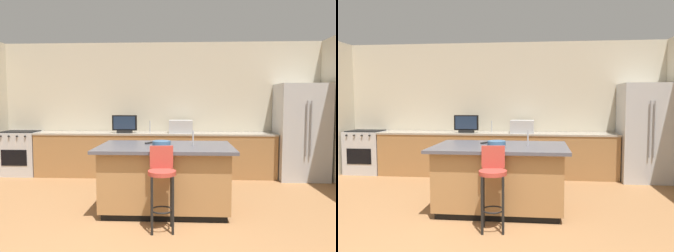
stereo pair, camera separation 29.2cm
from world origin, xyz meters
TOP-DOWN VIEW (x-y plane):
  - wall_back at (0.00, 4.67)m, footprint 7.31×0.12m
  - counter_back at (-0.09, 4.29)m, footprint 4.95×0.62m
  - kitchen_island at (0.26, 2.15)m, footprint 1.90×1.18m
  - refrigerator at (2.87, 4.20)m, footprint 0.95×0.82m
  - range_oven at (-2.96, 4.29)m, footprint 0.77×0.63m
  - microwave at (0.46, 4.29)m, footprint 0.48×0.36m
  - tv_monitor at (-0.71, 4.24)m, footprint 0.51×0.16m
  - sink_faucet_back at (-0.20, 4.39)m, footprint 0.02×0.02m
  - sink_faucet_island at (0.65, 2.15)m, footprint 0.02×0.02m
  - bar_stool_center at (0.26, 1.43)m, footprint 0.34×0.35m
  - fruit_bowl at (0.20, 2.19)m, footprint 0.26×0.26m
  - tv_remote at (0.01, 2.36)m, footprint 0.13×0.17m

SIDE VIEW (x-z plane):
  - counter_back at x=-0.09m, z-range 0.00..0.91m
  - range_oven at x=-2.96m, z-range 0.00..0.93m
  - kitchen_island at x=0.26m, z-range 0.01..0.95m
  - bar_stool_center at x=0.26m, z-range 0.11..1.13m
  - tv_remote at x=0.01m, z-range 0.94..0.96m
  - refrigerator at x=2.87m, z-range 0.00..1.91m
  - fruit_bowl at x=0.20m, z-range 0.94..1.00m
  - sink_faucet_back at x=-0.20m, z-range 0.91..1.15m
  - microwave at x=0.46m, z-range 0.91..1.18m
  - sink_faucet_island at x=0.65m, z-range 0.94..1.16m
  - tv_monitor at x=-0.71m, z-range 0.90..1.26m
  - wall_back at x=0.00m, z-range 0.00..2.82m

